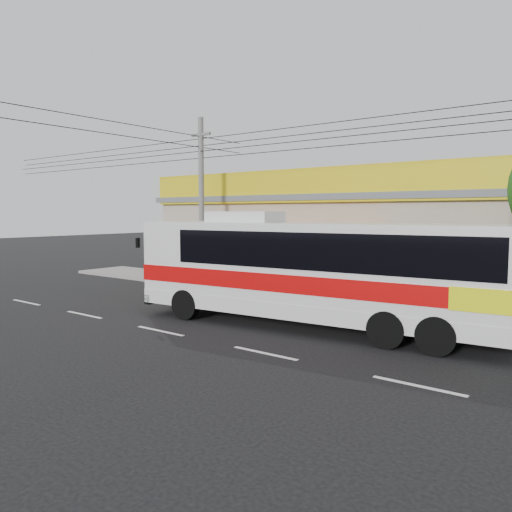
{
  "coord_description": "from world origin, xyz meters",
  "views": [
    {
      "loc": [
        11.48,
        -12.65,
        3.64
      ],
      "look_at": [
        0.25,
        2.0,
        2.02
      ],
      "focal_mm": 35.0,
      "sensor_mm": 36.0,
      "label": 1
    }
  ],
  "objects_px": {
    "motorbike_red": "(218,276)",
    "utility_pole": "(201,147)",
    "motorbike_dark": "(158,269)",
    "coach_bus": "(316,266)"
  },
  "relations": [
    {
      "from": "motorbike_dark",
      "to": "utility_pole",
      "type": "height_order",
      "value": "utility_pole"
    },
    {
      "from": "coach_bus",
      "to": "motorbike_red",
      "type": "bearing_deg",
      "value": 146.9
    },
    {
      "from": "motorbike_red",
      "to": "utility_pole",
      "type": "relative_size",
      "value": 0.06
    },
    {
      "from": "motorbike_red",
      "to": "coach_bus",
      "type": "bearing_deg",
      "value": -125.93
    },
    {
      "from": "motorbike_dark",
      "to": "coach_bus",
      "type": "bearing_deg",
      "value": -104.37
    },
    {
      "from": "motorbike_red",
      "to": "motorbike_dark",
      "type": "xyz_separation_m",
      "value": [
        -4.19,
        0.0,
        0.03
      ]
    },
    {
      "from": "motorbike_red",
      "to": "utility_pole",
      "type": "height_order",
      "value": "utility_pole"
    },
    {
      "from": "motorbike_red",
      "to": "motorbike_dark",
      "type": "relative_size",
      "value": 1.07
    },
    {
      "from": "coach_bus",
      "to": "motorbike_dark",
      "type": "height_order",
      "value": "coach_bus"
    },
    {
      "from": "motorbike_dark",
      "to": "utility_pole",
      "type": "xyz_separation_m",
      "value": [
        2.5,
        0.7,
        6.11
      ]
    }
  ]
}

